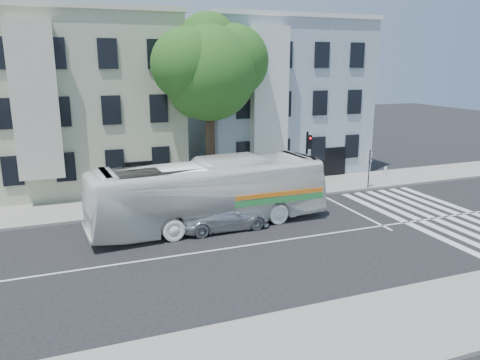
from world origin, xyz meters
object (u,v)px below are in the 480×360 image
sedan (222,216)px  traffic_signal (308,156)px  bus (210,193)px  fire_hydrant (385,171)px

sedan → traffic_signal: size_ratio=1.17×
sedan → bus: bearing=28.2°
sedan → traffic_signal: bearing=-63.8°
bus → traffic_signal: 7.59m
sedan → traffic_signal: 7.71m
fire_hydrant → traffic_signal: bearing=-162.1°
sedan → fire_hydrant: (14.47, 5.98, -0.19)m
bus → traffic_signal: traffic_signal is taller
bus → traffic_signal: bearing=-73.1°
fire_hydrant → bus: bearing=-160.5°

